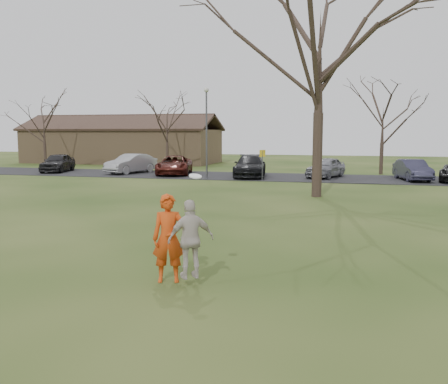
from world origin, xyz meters
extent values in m
plane|color=#1E380F|center=(0.00, 0.00, 0.00)|extent=(120.00, 120.00, 0.00)
cube|color=black|center=(0.00, 25.00, 0.02)|extent=(62.00, 6.50, 0.04)
imported|color=#C83F10|center=(-0.22, 0.06, 0.96)|extent=(0.81, 0.65, 1.92)
imported|color=black|center=(-19.38, 24.99, 0.79)|extent=(2.74, 4.71, 1.51)
imported|color=#9B9CA1|center=(-13.03, 25.28, 0.79)|extent=(2.96, 4.84, 1.50)
imported|color=#4B1711|center=(-9.29, 24.93, 0.75)|extent=(3.45, 5.54, 1.43)
imported|color=black|center=(-3.34, 24.56, 0.82)|extent=(2.90, 5.61, 1.56)
imported|color=gray|center=(1.99, 25.40, 0.76)|extent=(2.99, 4.54, 1.44)
imported|color=#2C2B41|center=(7.71, 24.71, 0.73)|extent=(2.30, 4.43, 1.39)
imported|color=beige|center=(0.35, -0.14, 1.02)|extent=(1.04, 0.88, 1.67)
cylinder|color=white|center=(0.38, 0.10, 2.32)|extent=(0.28, 0.27, 0.12)
cube|color=#8C6D4C|center=(-20.00, 38.00, 1.75)|extent=(20.00, 8.00, 3.50)
cube|color=#33231C|center=(-20.00, 35.95, 4.25)|extent=(20.60, 4.40, 1.78)
cube|color=#33231C|center=(-20.00, 40.05, 4.25)|extent=(20.60, 4.40, 1.78)
cube|color=#38281E|center=(-20.00, 38.00, 4.95)|extent=(20.60, 0.45, 0.20)
cylinder|color=#47474C|center=(-6.00, 22.50, 3.00)|extent=(0.12, 0.12, 6.00)
sphere|color=beige|center=(-6.00, 22.50, 6.10)|extent=(0.34, 0.34, 0.34)
cylinder|color=#47474C|center=(-2.00, 22.00, 1.00)|extent=(0.06, 0.06, 2.00)
cube|color=yellow|center=(-2.00, 22.00, 1.85)|extent=(0.35, 0.35, 0.45)
camera|label=1|loc=(3.47, -9.50, 3.23)|focal=38.57mm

